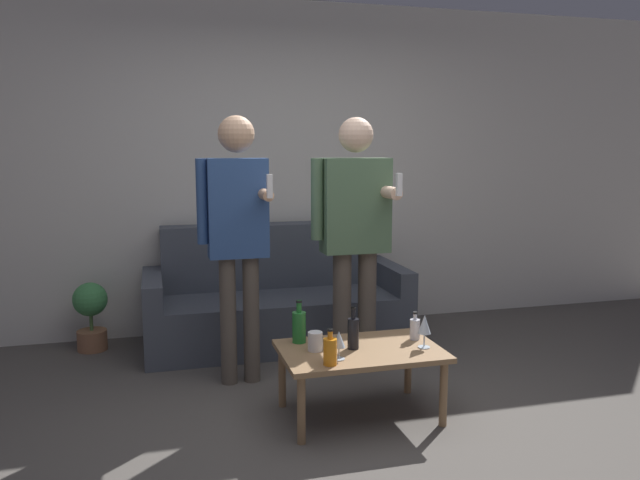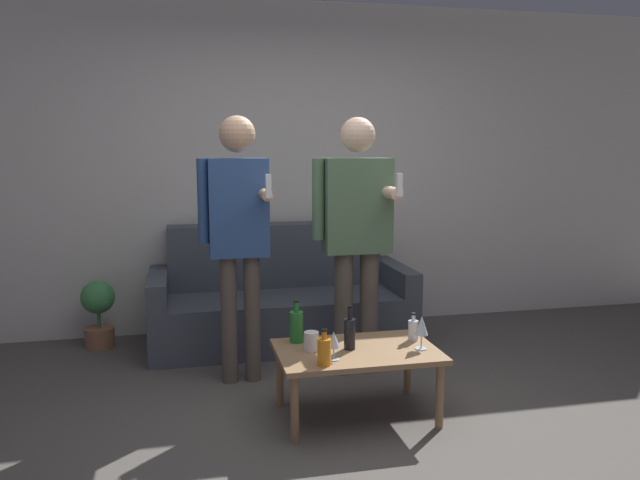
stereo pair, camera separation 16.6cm
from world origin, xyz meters
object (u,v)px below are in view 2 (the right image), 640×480
object	(u,v)px
couch	(280,301)
person_standing_left	(238,224)
coffee_table	(357,357)
bottle_orange	(350,333)
person_standing_right	(356,226)

from	to	relation	value
couch	person_standing_left	distance (m)	1.15
person_standing_left	coffee_table	bearing A→B (deg)	-49.78
person_standing_left	couch	bearing A→B (deg)	64.02
couch	coffee_table	world-z (taller)	couch
bottle_orange	person_standing_right	distance (m)	0.88
couch	person_standing_right	world-z (taller)	person_standing_right
bottle_orange	person_standing_left	world-z (taller)	person_standing_left
couch	coffee_table	xyz separation A→B (m)	(0.20, -1.50, 0.04)
bottle_orange	person_standing_left	bearing A→B (deg)	128.60
bottle_orange	person_standing_left	size ratio (longest dim) A/B	0.14
coffee_table	bottle_orange	bearing A→B (deg)	168.48
person_standing_right	person_standing_left	bearing A→B (deg)	179.36
couch	coffee_table	size ratio (longest dim) A/B	2.22
coffee_table	bottle_orange	size ratio (longest dim) A/B	3.75
coffee_table	person_standing_left	size ratio (longest dim) A/B	0.52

